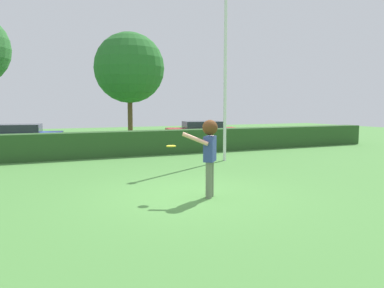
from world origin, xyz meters
The scene contains 8 objects.
ground_plane centered at (0.00, 0.00, 0.00)m, with size 60.00×60.00×0.00m, color #4F8D40.
person centered at (0.30, -0.37, 1.16)m, with size 0.83×0.47×1.80m.
frisbee centered at (-0.50, -0.01, 1.20)m, with size 0.22×0.22×0.02m.
lamppost centered at (3.51, 4.66, 3.55)m, with size 0.24×0.24×6.47m.
hedge_row centered at (0.00, 7.68, 0.52)m, with size 27.29×0.90×1.05m, color #2B5124.
parked_car_blue centered at (-3.98, 11.94, 0.69)m, with size 4.41×2.32×1.25m.
parked_car_red centered at (5.96, 11.70, 0.69)m, with size 4.45×2.47×1.25m.
maple_tree centered at (2.49, 15.11, 4.53)m, with size 4.39×4.39×6.73m.
Camera 1 is at (-3.47, -7.80, 2.08)m, focal length 34.30 mm.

